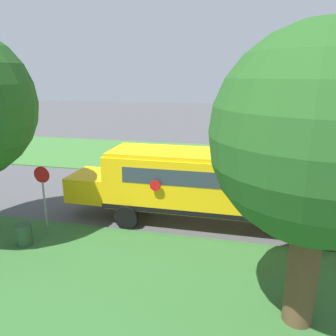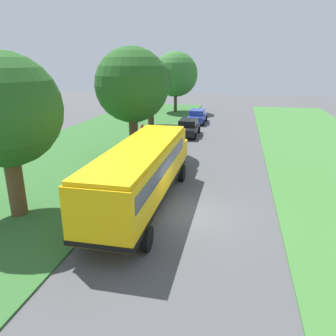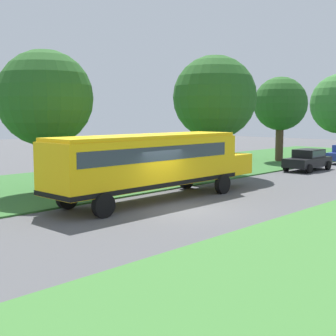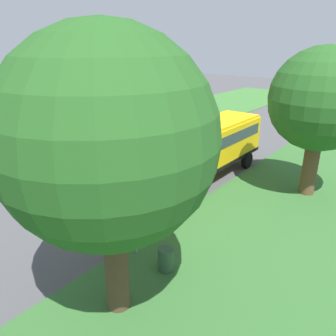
{
  "view_description": "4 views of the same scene",
  "coord_description": "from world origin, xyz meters",
  "px_view_note": "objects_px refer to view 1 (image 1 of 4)",
  "views": [
    {
      "loc": [
        -15.61,
        -0.07,
        6.23
      ],
      "look_at": [
        0.13,
        3.58,
        1.63
      ],
      "focal_mm": 35.0,
      "sensor_mm": 36.0,
      "label": 1
    },
    {
      "loc": [
        1.91,
        -13.96,
        6.92
      ],
      "look_at": [
        -1.85,
        3.45,
        1.09
      ],
      "focal_mm": 35.0,
      "sensor_mm": 36.0,
      "label": 2
    },
    {
      "loc": [
        13.25,
        -14.93,
        4.09
      ],
      "look_at": [
        -2.68,
        1.9,
        1.44
      ],
      "focal_mm": 50.0,
      "sensor_mm": 36.0,
      "label": 3
    },
    {
      "loc": [
        -11.9,
        14.98,
        7.42
      ],
      "look_at": [
        -1.5,
        1.86,
        1.02
      ],
      "focal_mm": 35.0,
      "sensor_mm": 36.0,
      "label": 4
    }
  ],
  "objects_px": {
    "oak_tree_beside_bus": "(323,135)",
    "trash_bin": "(24,235)",
    "stop_sign": "(43,190)",
    "school_bus": "(224,182)"
  },
  "relations": [
    {
      "from": "oak_tree_beside_bus",
      "to": "trash_bin",
      "type": "bearing_deg",
      "value": 78.5
    },
    {
      "from": "oak_tree_beside_bus",
      "to": "stop_sign",
      "type": "bearing_deg",
      "value": 70.47
    },
    {
      "from": "school_bus",
      "to": "trash_bin",
      "type": "bearing_deg",
      "value": 116.6
    },
    {
      "from": "school_bus",
      "to": "trash_bin",
      "type": "distance_m",
      "value": 8.09
    },
    {
      "from": "school_bus",
      "to": "stop_sign",
      "type": "xyz_separation_m",
      "value": [
        -2.14,
        7.1,
        -0.19
      ]
    },
    {
      "from": "oak_tree_beside_bus",
      "to": "trash_bin",
      "type": "height_order",
      "value": "oak_tree_beside_bus"
    },
    {
      "from": "oak_tree_beside_bus",
      "to": "school_bus",
      "type": "bearing_deg",
      "value": 23.07
    },
    {
      "from": "school_bus",
      "to": "oak_tree_beside_bus",
      "type": "distance_m",
      "value": 6.7
    },
    {
      "from": "stop_sign",
      "to": "trash_bin",
      "type": "xyz_separation_m",
      "value": [
        -1.42,
        0.02,
        -1.29
      ]
    },
    {
      "from": "school_bus",
      "to": "stop_sign",
      "type": "relative_size",
      "value": 4.53
    }
  ]
}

